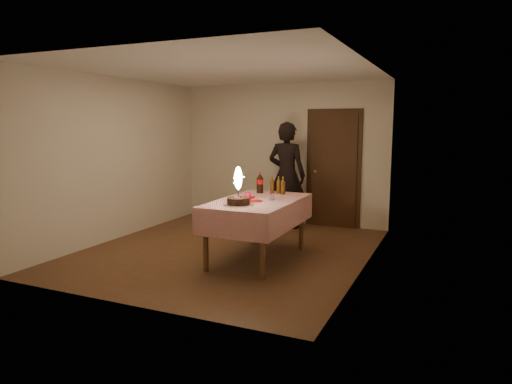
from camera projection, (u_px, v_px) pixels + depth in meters
ground at (228, 250)px, 6.76m from camera, size 4.00×4.50×0.01m
room_shell at (231, 138)px, 6.57m from camera, size 4.04×4.54×2.62m
dining_table at (257, 208)px, 6.22m from camera, size 1.02×1.72×0.84m
birthday_cake at (238, 196)px, 5.79m from camera, size 0.37×0.37×0.49m
red_plate at (254, 201)px, 6.07m from camera, size 0.22×0.22×0.01m
red_cup at (248, 196)px, 6.18m from camera, size 0.08×0.08×0.10m
clear_cup at (272, 197)px, 6.18m from camera, size 0.07×0.07×0.09m
napkin_stack at (248, 197)px, 6.35m from camera, size 0.15×0.15×0.02m
cola_bottle at (260, 183)px, 6.80m from camera, size 0.10×0.10×0.32m
amber_bottle_left at (272, 185)px, 6.81m from camera, size 0.06×0.06×0.25m
amber_bottle_right at (283, 186)px, 6.68m from camera, size 0.06×0.06×0.25m
amber_bottle_mid at (279, 186)px, 6.74m from camera, size 0.06×0.06×0.25m
photographer at (287, 175)px, 8.16m from camera, size 0.71×0.49×1.90m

